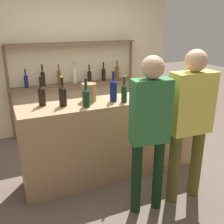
{
  "coord_description": "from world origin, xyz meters",
  "views": [
    {
      "loc": [
        -1.25,
        -2.86,
        1.98
      ],
      "look_at": [
        0.0,
        0.0,
        0.89
      ],
      "focal_mm": 42.0,
      "sensor_mm": 36.0,
      "label": 1
    }
  ],
  "objects_px": {
    "customer_center": "(150,124)",
    "counter_bottle_3": "(152,88)",
    "customer_right": "(190,117)",
    "counter_bottle_5": "(42,95)",
    "counter_bottle_2": "(63,95)",
    "counter_bottle_0": "(124,92)",
    "ice_bucket": "(89,92)",
    "counter_bottle_1": "(86,97)",
    "cork_jar": "(171,85)",
    "counter_bottle_4": "(113,90)"
  },
  "relations": [
    {
      "from": "counter_bottle_0",
      "to": "customer_center",
      "type": "height_order",
      "value": "customer_center"
    },
    {
      "from": "counter_bottle_4",
      "to": "counter_bottle_5",
      "type": "xyz_separation_m",
      "value": [
        -0.82,
        0.17,
        -0.02
      ]
    },
    {
      "from": "counter_bottle_2",
      "to": "counter_bottle_4",
      "type": "distance_m",
      "value": 0.61
    },
    {
      "from": "counter_bottle_5",
      "to": "customer_right",
      "type": "relative_size",
      "value": 0.2
    },
    {
      "from": "ice_bucket",
      "to": "counter_bottle_1",
      "type": "bearing_deg",
      "value": -117.02
    },
    {
      "from": "counter_bottle_0",
      "to": "counter_bottle_4",
      "type": "distance_m",
      "value": 0.14
    },
    {
      "from": "counter_bottle_2",
      "to": "ice_bucket",
      "type": "xyz_separation_m",
      "value": [
        0.34,
        0.08,
        -0.02
      ]
    },
    {
      "from": "customer_center",
      "to": "counter_bottle_3",
      "type": "bearing_deg",
      "value": -24.95
    },
    {
      "from": "counter_bottle_1",
      "to": "customer_center",
      "type": "xyz_separation_m",
      "value": [
        0.43,
        -0.69,
        -0.15
      ]
    },
    {
      "from": "counter_bottle_2",
      "to": "customer_right",
      "type": "height_order",
      "value": "customer_right"
    },
    {
      "from": "counter_bottle_5",
      "to": "counter_bottle_1",
      "type": "bearing_deg",
      "value": -28.93
    },
    {
      "from": "counter_bottle_3",
      "to": "counter_bottle_2",
      "type": "bearing_deg",
      "value": 171.68
    },
    {
      "from": "counter_bottle_5",
      "to": "ice_bucket",
      "type": "xyz_separation_m",
      "value": [
        0.56,
        -0.04,
        -0.02
      ]
    },
    {
      "from": "counter_bottle_1",
      "to": "counter_bottle_5",
      "type": "xyz_separation_m",
      "value": [
        -0.45,
        0.25,
        0.01
      ]
    },
    {
      "from": "counter_bottle_1",
      "to": "ice_bucket",
      "type": "distance_m",
      "value": 0.24
    },
    {
      "from": "counter_bottle_1",
      "to": "counter_bottle_0",
      "type": "bearing_deg",
      "value": -1.07
    },
    {
      "from": "counter_bottle_2",
      "to": "counter_bottle_5",
      "type": "distance_m",
      "value": 0.25
    },
    {
      "from": "counter_bottle_2",
      "to": "counter_bottle_5",
      "type": "relative_size",
      "value": 1.02
    },
    {
      "from": "counter_bottle_2",
      "to": "counter_bottle_5",
      "type": "height_order",
      "value": "counter_bottle_2"
    },
    {
      "from": "counter_bottle_0",
      "to": "ice_bucket",
      "type": "xyz_separation_m",
      "value": [
        -0.37,
        0.22,
        -0.01
      ]
    },
    {
      "from": "counter_bottle_2",
      "to": "customer_center",
      "type": "bearing_deg",
      "value": -51.0
    },
    {
      "from": "counter_bottle_1",
      "to": "customer_right",
      "type": "xyz_separation_m",
      "value": [
        0.93,
        -0.68,
        -0.16
      ]
    },
    {
      "from": "counter_bottle_1",
      "to": "cork_jar",
      "type": "height_order",
      "value": "counter_bottle_1"
    },
    {
      "from": "counter_bottle_1",
      "to": "counter_bottle_5",
      "type": "height_order",
      "value": "counter_bottle_5"
    },
    {
      "from": "customer_center",
      "to": "counter_bottle_1",
      "type": "bearing_deg",
      "value": 39.58
    },
    {
      "from": "counter_bottle_1",
      "to": "cork_jar",
      "type": "relative_size",
      "value": 2.23
    },
    {
      "from": "counter_bottle_4",
      "to": "customer_right",
      "type": "relative_size",
      "value": 0.22
    },
    {
      "from": "counter_bottle_2",
      "to": "counter_bottle_4",
      "type": "xyz_separation_m",
      "value": [
        0.61,
        -0.06,
        0.01
      ]
    },
    {
      "from": "counter_bottle_1",
      "to": "counter_bottle_4",
      "type": "height_order",
      "value": "counter_bottle_4"
    },
    {
      "from": "counter_bottle_1",
      "to": "customer_right",
      "type": "relative_size",
      "value": 0.19
    },
    {
      "from": "counter_bottle_3",
      "to": "counter_bottle_4",
      "type": "relative_size",
      "value": 0.96
    },
    {
      "from": "counter_bottle_5",
      "to": "cork_jar",
      "type": "height_order",
      "value": "counter_bottle_5"
    },
    {
      "from": "customer_center",
      "to": "counter_bottle_5",
      "type": "bearing_deg",
      "value": 50.81
    },
    {
      "from": "counter_bottle_0",
      "to": "ice_bucket",
      "type": "bearing_deg",
      "value": 148.94
    },
    {
      "from": "customer_right",
      "to": "counter_bottle_1",
      "type": "bearing_deg",
      "value": 56.42
    },
    {
      "from": "cork_jar",
      "to": "customer_right",
      "type": "bearing_deg",
      "value": -113.62
    },
    {
      "from": "ice_bucket",
      "to": "customer_right",
      "type": "distance_m",
      "value": 1.22
    },
    {
      "from": "counter_bottle_0",
      "to": "counter_bottle_3",
      "type": "distance_m",
      "value": 0.38
    },
    {
      "from": "counter_bottle_0",
      "to": "customer_right",
      "type": "bearing_deg",
      "value": -55.7
    },
    {
      "from": "counter_bottle_4",
      "to": "counter_bottle_2",
      "type": "bearing_deg",
      "value": 174.52
    },
    {
      "from": "counter_bottle_0",
      "to": "cork_jar",
      "type": "xyz_separation_m",
      "value": [
        0.85,
        0.23,
        -0.05
      ]
    },
    {
      "from": "ice_bucket",
      "to": "counter_bottle_0",
      "type": "bearing_deg",
      "value": -31.06
    },
    {
      "from": "ice_bucket",
      "to": "customer_right",
      "type": "xyz_separation_m",
      "value": [
        0.83,
        -0.89,
        -0.15
      ]
    },
    {
      "from": "cork_jar",
      "to": "counter_bottle_5",
      "type": "bearing_deg",
      "value": 179.06
    },
    {
      "from": "customer_right",
      "to": "counter_bottle_3",
      "type": "bearing_deg",
      "value": 9.57
    },
    {
      "from": "counter_bottle_4",
      "to": "customer_center",
      "type": "bearing_deg",
      "value": -85.52
    },
    {
      "from": "ice_bucket",
      "to": "cork_jar",
      "type": "height_order",
      "value": "ice_bucket"
    },
    {
      "from": "counter_bottle_2",
      "to": "cork_jar",
      "type": "bearing_deg",
      "value": 3.06
    },
    {
      "from": "counter_bottle_1",
      "to": "counter_bottle_5",
      "type": "distance_m",
      "value": 0.52
    },
    {
      "from": "counter_bottle_2",
      "to": "customer_right",
      "type": "distance_m",
      "value": 1.44
    }
  ]
}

